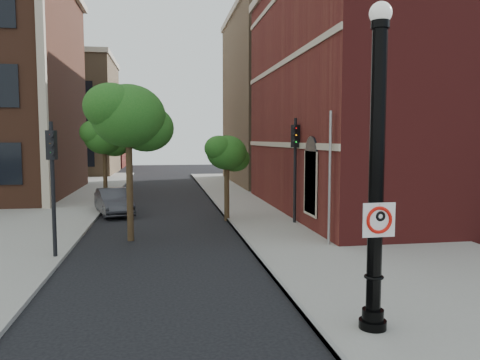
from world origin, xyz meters
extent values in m
plane|color=black|center=(0.00, 0.00, 0.00)|extent=(120.00, 120.00, 0.00)
cube|color=gray|center=(6.00, 10.00, 0.06)|extent=(8.00, 60.00, 0.12)
cube|color=gray|center=(-9.00, 18.00, 0.06)|extent=(10.00, 50.00, 0.12)
cube|color=gray|center=(2.05, 10.00, 0.07)|extent=(0.10, 60.00, 0.14)
cube|color=maroon|center=(16.00, 14.00, 6.00)|extent=(22.00, 16.00, 12.00)
cube|color=black|center=(4.96, 9.00, 2.00)|extent=(0.08, 1.40, 2.40)
cube|color=#BFAE94|center=(4.97, 14.00, 3.50)|extent=(0.06, 16.00, 0.25)
cube|color=#BFAE94|center=(4.97, 14.00, 7.50)|extent=(0.06, 16.00, 0.25)
cube|color=#BFAE94|center=(-7.00, 17.00, 7.00)|extent=(0.40, 0.40, 14.00)
cube|color=#7F6345|center=(-12.00, 44.00, 6.00)|extent=(12.00, 12.00, 12.00)
cube|color=maroon|center=(-12.00, 58.00, 5.00)|extent=(12.00, 12.00, 10.00)
cube|color=#7F6345|center=(16.00, 30.00, 7.00)|extent=(22.00, 14.00, 14.00)
cylinder|color=black|center=(3.08, -0.68, 0.14)|extent=(0.53, 0.53, 0.29)
cylinder|color=black|center=(3.08, -0.68, 0.38)|extent=(0.42, 0.42, 0.24)
cylinder|color=black|center=(3.08, -0.68, 3.04)|extent=(0.29, 0.29, 5.52)
torus|color=black|center=(3.08, -0.68, 1.14)|extent=(0.38, 0.38, 0.06)
cylinder|color=black|center=(3.08, -0.68, 5.88)|extent=(0.34, 0.34, 0.14)
sphere|color=silver|center=(3.08, -0.68, 6.09)|extent=(0.42, 0.42, 0.42)
cube|color=white|center=(3.08, -0.84, 2.28)|extent=(0.65, 0.04, 0.65)
cube|color=black|center=(3.08, -0.84, 2.58)|extent=(0.65, 0.03, 0.05)
cube|color=black|center=(3.08, -0.84, 1.98)|extent=(0.65, 0.03, 0.05)
cube|color=black|center=(2.78, -0.85, 2.28)|extent=(0.05, 0.01, 0.65)
cube|color=black|center=(3.38, -0.83, 2.28)|extent=(0.05, 0.01, 0.65)
torus|color=red|center=(3.08, -0.84, 2.28)|extent=(0.52, 0.08, 0.52)
cube|color=red|center=(3.08, -0.84, 2.28)|extent=(0.37, 0.02, 0.37)
cube|color=black|center=(3.02, -0.84, 2.28)|extent=(0.06, 0.01, 0.30)
torus|color=black|center=(3.11, -0.84, 2.35)|extent=(0.20, 0.07, 0.20)
cylinder|color=black|center=(3.08, -0.84, 2.57)|extent=(0.03, 0.02, 0.03)
imported|color=#2F2E34|center=(-3.35, 14.98, 0.66)|extent=(2.39, 4.21, 1.31)
cylinder|color=black|center=(-4.27, 6.22, 2.16)|extent=(0.13, 0.13, 4.32)
cube|color=black|center=(-4.27, 6.22, 3.60)|extent=(0.31, 0.29, 0.90)
sphere|color=#E50505|center=(-4.24, 6.08, 3.92)|extent=(0.16, 0.16, 0.16)
sphere|color=#FF8C00|center=(-4.24, 6.08, 3.65)|extent=(0.16, 0.16, 0.16)
sphere|color=#00E519|center=(-4.24, 6.08, 3.38)|extent=(0.16, 0.16, 0.16)
cylinder|color=black|center=(4.80, 10.74, 2.34)|extent=(0.14, 0.14, 4.69)
cube|color=black|center=(4.80, 10.74, 3.90)|extent=(0.37, 0.36, 0.98)
sphere|color=#E50505|center=(4.74, 10.60, 4.25)|extent=(0.18, 0.18, 0.18)
sphere|color=#FF8C00|center=(4.74, 10.60, 3.95)|extent=(0.18, 0.18, 0.18)
sphere|color=#00E519|center=(4.74, 10.60, 3.66)|extent=(0.18, 0.18, 0.18)
cylinder|color=#999999|center=(4.80, 6.44, 2.38)|extent=(0.10, 0.10, 4.75)
cylinder|color=#302213|center=(-2.12, 8.69, 2.16)|extent=(0.24, 0.24, 4.31)
ellipsoid|color=#164D14|center=(-2.12, 8.69, 4.62)|extent=(2.71, 2.71, 2.31)
ellipsoid|color=#164D14|center=(-1.50, 9.18, 4.19)|extent=(2.10, 2.10, 1.78)
ellipsoid|color=#164D14|center=(-2.67, 8.32, 4.93)|extent=(1.97, 1.97, 1.68)
cylinder|color=#302213|center=(-4.14, 18.49, 1.81)|extent=(0.24, 0.24, 3.63)
ellipsoid|color=#164D14|center=(-4.14, 18.49, 3.89)|extent=(2.28, 2.28, 1.94)
ellipsoid|color=#164D14|center=(-3.62, 18.91, 3.52)|extent=(1.76, 1.76, 1.50)
ellipsoid|color=#164D14|center=(-4.61, 18.18, 4.15)|extent=(1.66, 1.66, 1.41)
cylinder|color=#302213|center=(2.01, 12.37, 1.47)|extent=(0.24, 0.24, 2.95)
ellipsoid|color=#164D14|center=(2.01, 12.37, 3.16)|extent=(1.85, 1.85, 1.58)
ellipsoid|color=#164D14|center=(2.43, 12.70, 2.87)|extent=(1.43, 1.43, 1.22)
ellipsoid|color=#164D14|center=(1.63, 12.11, 3.37)|extent=(1.35, 1.35, 1.15)
camera|label=1|loc=(-0.90, -8.94, 3.79)|focal=35.00mm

